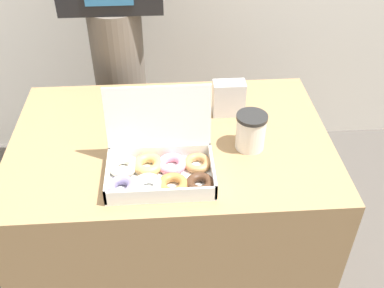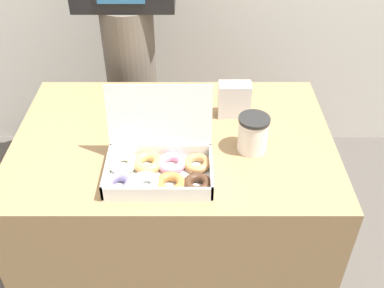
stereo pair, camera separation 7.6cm
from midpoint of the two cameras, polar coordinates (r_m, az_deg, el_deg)
The scene contains 6 objects.
ground_plane at distance 2.12m, azimuth -3.21°, elevation -15.30°, with size 14.00×14.00×0.00m, color #4C4742.
table at distance 1.84m, azimuth -3.62°, elevation -8.40°, with size 1.13×0.76×0.74m.
donut_box at distance 1.41m, azimuth -5.80°, elevation -3.05°, with size 0.36×0.25×0.26m.
coffee_cup at distance 1.51m, azimuth 6.05°, elevation 1.60°, with size 0.10×0.10×0.13m.
napkin_holder at distance 1.68m, azimuth 3.38°, elevation 5.79°, with size 0.12×0.06×0.13m.
person_customer at distance 2.02m, azimuth -11.10°, elevation 16.20°, with size 0.43×0.24×1.81m.
Camera 1 is at (-0.01, -1.27, 1.70)m, focal length 42.00 mm.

